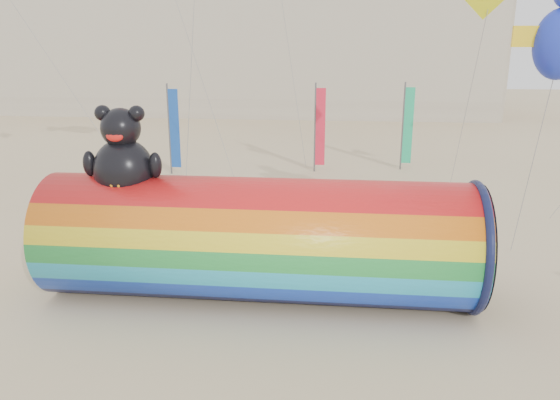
# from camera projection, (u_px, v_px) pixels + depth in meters

# --- Properties ---
(ground) EXTENTS (160.00, 160.00, 0.00)m
(ground) POSITION_uv_depth(u_px,v_px,m) (259.00, 285.00, 17.26)
(ground) COLOR #CCB58C
(ground) RESTS_ON ground
(hotel_building) EXTENTS (60.40, 15.40, 20.60)m
(hotel_building) POSITION_uv_depth(u_px,v_px,m) (209.00, 15.00, 59.52)
(hotel_building) COLOR #B7AD99
(hotel_building) RESTS_ON ground
(windsock_assembly) EXTENTS (12.54, 3.82, 5.78)m
(windsock_assembly) POSITION_uv_depth(u_px,v_px,m) (258.00, 236.00, 16.04)
(windsock_assembly) COLOR red
(windsock_assembly) RESTS_ON ground
(festival_banners) EXTENTS (14.10, 2.71, 5.20)m
(festival_banners) POSITION_uv_depth(u_px,v_px,m) (301.00, 127.00, 31.81)
(festival_banners) COLOR #59595E
(festival_banners) RESTS_ON ground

